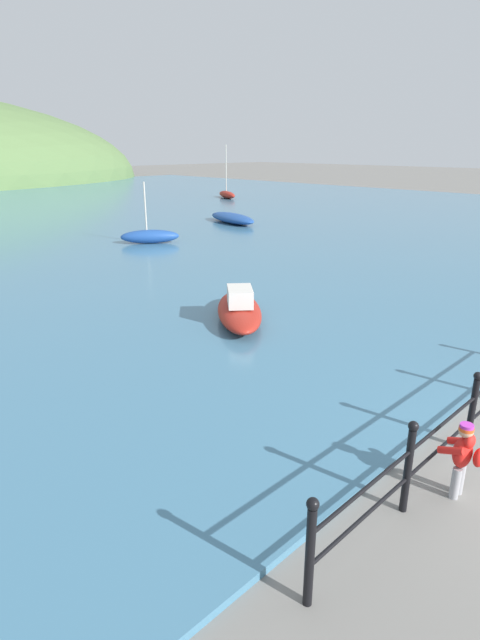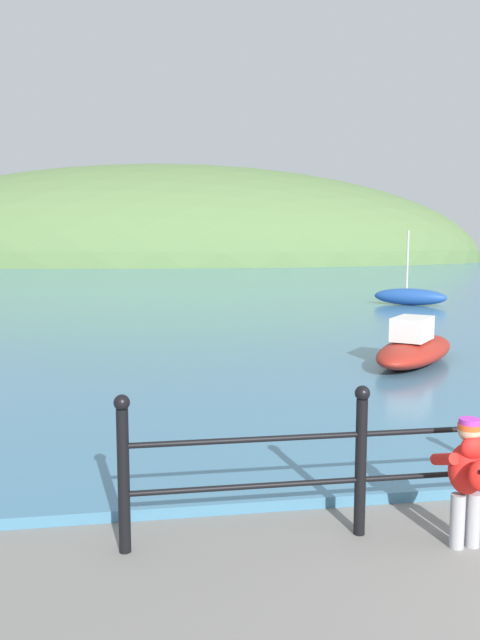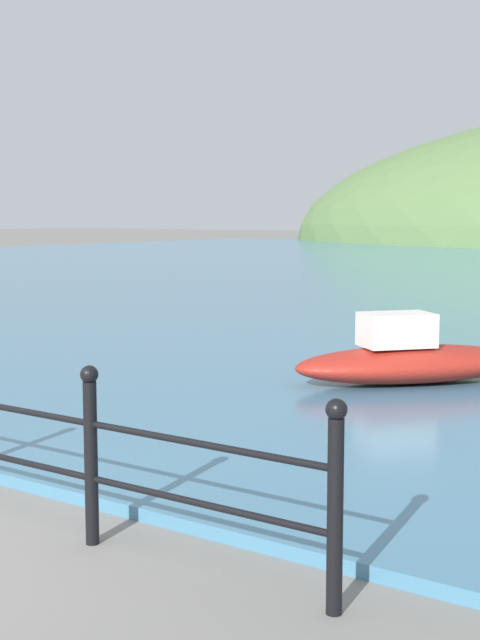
# 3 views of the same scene
# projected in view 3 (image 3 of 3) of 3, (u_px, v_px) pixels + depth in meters

# --- Properties ---
(boat_twin_mast) EXTENTS (2.79, 3.02, 0.88)m
(boat_twin_mast) POSITION_uv_depth(u_px,v_px,m) (411.00, 360.00, 11.09)
(boat_twin_mast) COLOR maroon
(boat_twin_mast) RESTS_ON water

